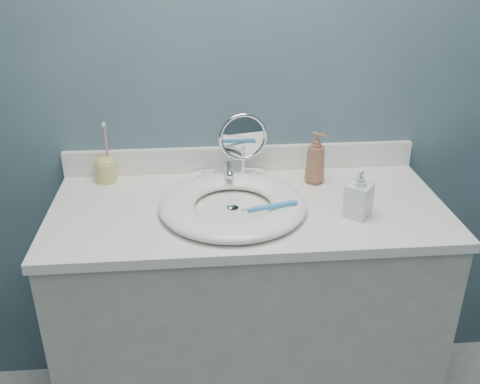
{
  "coord_description": "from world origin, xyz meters",
  "views": [
    {
      "loc": [
        -0.15,
        -0.49,
        1.65
      ],
      "look_at": [
        -0.03,
        0.94,
        0.94
      ],
      "focal_mm": 40.0,
      "sensor_mm": 36.0,
      "label": 1
    }
  ],
  "objects": [
    {
      "name": "soap_bottle_amber",
      "position": [
        0.24,
        1.12,
        0.97
      ],
      "size": [
        0.1,
        0.1,
        0.18
      ],
      "primitive_type": "imported",
      "rotation": [
        0.0,
        0.0,
        0.77
      ],
      "color": "#8F5B40",
      "rests_on": "countertop"
    },
    {
      "name": "backsplash",
      "position": [
        0.0,
        1.24,
        0.93
      ],
      "size": [
        1.22,
        0.02,
        0.09
      ],
      "primitive_type": "cube",
      "color": "white",
      "rests_on": "countertop"
    },
    {
      "name": "toothbrush_holder",
      "position": [
        -0.46,
        1.19,
        0.93
      ],
      "size": [
        0.07,
        0.07,
        0.21
      ],
      "rotation": [
        0.0,
        0.0,
        0.12
      ],
      "color": "#D2C369",
      "rests_on": "countertop"
    },
    {
      "name": "vanity_cabinet",
      "position": [
        0.0,
        0.97,
        0.42
      ],
      "size": [
        1.2,
        0.55,
        0.85
      ],
      "primitive_type": "cube",
      "color": "beige",
      "rests_on": "ground"
    },
    {
      "name": "drain",
      "position": [
        -0.05,
        0.94,
        0.88
      ],
      "size": [
        0.04,
        0.04,
        0.01
      ],
      "primitive_type": "cylinder",
      "color": "silver",
      "rests_on": "countertop"
    },
    {
      "name": "soap_bottle_clear",
      "position": [
        0.32,
        0.88,
        0.96
      ],
      "size": [
        0.1,
        0.1,
        0.15
      ],
      "primitive_type": "imported",
      "rotation": [
        0.0,
        0.0,
        -0.69
      ],
      "color": "white",
      "rests_on": "countertop"
    },
    {
      "name": "countertop",
      "position": [
        0.0,
        0.97,
        0.86
      ],
      "size": [
        1.22,
        0.57,
        0.03
      ],
      "primitive_type": "cube",
      "color": "white",
      "rests_on": "vanity_cabinet"
    },
    {
      "name": "basin",
      "position": [
        -0.05,
        0.94,
        0.9
      ],
      "size": [
        0.45,
        0.45,
        0.04
      ],
      "primitive_type": null,
      "color": "white",
      "rests_on": "countertop"
    },
    {
      "name": "makeup_mirror",
      "position": [
        -0.0,
        1.15,
        1.01
      ],
      "size": [
        0.16,
        0.09,
        0.24
      ],
      "rotation": [
        0.0,
        0.0,
        0.12
      ],
      "color": "silver",
      "rests_on": "countertop"
    },
    {
      "name": "back_wall",
      "position": [
        0.0,
        1.25,
        1.2
      ],
      "size": [
        2.2,
        0.02,
        2.4
      ],
      "primitive_type": "cube",
      "color": "#425963",
      "rests_on": "ground"
    },
    {
      "name": "toothbrush_lying",
      "position": [
        0.05,
        0.87,
        0.92
      ],
      "size": [
        0.17,
        0.06,
        0.02
      ],
      "rotation": [
        0.0,
        0.0,
        0.26
      ],
      "color": "#3C95D5",
      "rests_on": "basin"
    },
    {
      "name": "faucet",
      "position": [
        -0.05,
        1.14,
        0.91
      ],
      "size": [
        0.25,
        0.13,
        0.07
      ],
      "color": "silver",
      "rests_on": "countertop"
    }
  ]
}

